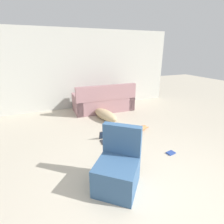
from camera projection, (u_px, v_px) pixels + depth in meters
The scene contains 8 objects.
ground_plane at pixel (169, 210), 2.27m from camera, with size 20.00×20.00×0.00m, color #BCB29E.
wall_back at pixel (81, 70), 5.94m from camera, with size 6.65×0.06×2.61m.
couch at pixel (104, 102), 5.88m from camera, with size 1.98×0.92×0.92m.
dog at pixel (104, 114), 5.23m from camera, with size 0.58×1.53×0.28m.
cat at pixel (141, 129), 4.43m from camera, with size 0.58×0.29×0.13m.
laptop_open at pixel (106, 137), 3.98m from camera, with size 0.31×0.30×0.22m.
book_blue at pixel (171, 153), 3.50m from camera, with size 0.18×0.14×0.02m.
side_chair at pixel (118, 169), 2.58m from camera, with size 0.86×0.86×0.92m.
Camera 1 is at (-1.33, -1.29, 1.97)m, focal length 28.00 mm.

